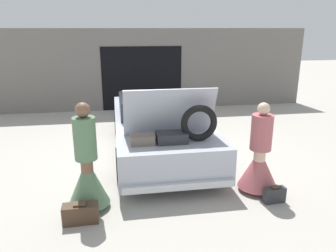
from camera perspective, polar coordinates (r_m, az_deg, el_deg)
ground_plane at (r=7.85m, az=-1.58°, el=-4.26°), size 40.00×40.00×0.00m
garage_wall_back at (r=11.69m, az=-4.59°, el=9.71°), size 12.00×0.14×2.80m
car at (r=7.65m, az=-1.60°, el=-0.09°), size 2.04×4.87×1.79m
person_left at (r=5.37m, az=-13.86°, el=-7.83°), size 0.66×0.66×1.75m
person_right at (r=6.00m, az=15.59°, el=-5.86°), size 0.70×0.70×1.62m
suitcase_beside_left_person at (r=5.23m, az=-14.99°, el=-14.48°), size 0.53×0.23×0.33m
suitcase_beside_right_person at (r=5.86m, az=18.04°, el=-11.31°), size 0.37×0.17×0.29m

